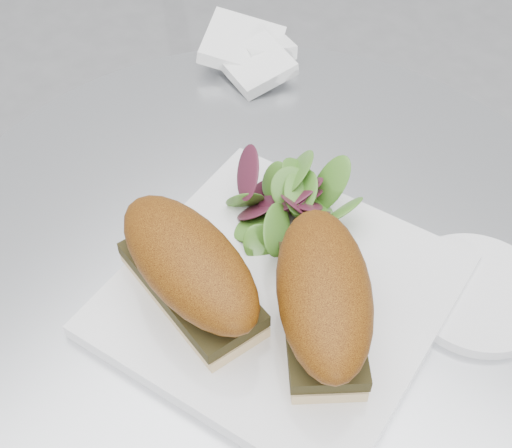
# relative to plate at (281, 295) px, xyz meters

# --- Properties ---
(table) EXTENTS (0.70, 0.70, 0.73)m
(table) POSITION_rel_plate_xyz_m (-0.05, 0.04, -0.25)
(table) COLOR silver
(table) RESTS_ON ground
(plate) EXTENTS (0.31, 0.31, 0.02)m
(plate) POSITION_rel_plate_xyz_m (0.00, 0.00, 0.00)
(plate) COLOR white
(plate) RESTS_ON table
(sandwich_left) EXTENTS (0.19, 0.12, 0.08)m
(sandwich_left) POSITION_rel_plate_xyz_m (-0.06, -0.06, 0.05)
(sandwich_left) COLOR tan
(sandwich_left) RESTS_ON plate
(sandwich_right) EXTENTS (0.18, 0.19, 0.08)m
(sandwich_right) POSITION_rel_plate_xyz_m (0.05, -0.01, 0.05)
(sandwich_right) COLOR tan
(sandwich_right) RESTS_ON plate
(salad) EXTENTS (0.12, 0.12, 0.05)m
(salad) POSITION_rel_plate_xyz_m (-0.04, 0.08, 0.03)
(salad) COLOR #44832B
(salad) RESTS_ON plate
(napkin) EXTENTS (0.15, 0.15, 0.02)m
(napkin) POSITION_rel_plate_xyz_m (-0.25, 0.27, 0.00)
(napkin) COLOR white
(napkin) RESTS_ON table
(saucer) EXTENTS (0.14, 0.14, 0.01)m
(saucer) POSITION_rel_plate_xyz_m (0.14, 0.12, -0.00)
(saucer) COLOR white
(saucer) RESTS_ON table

